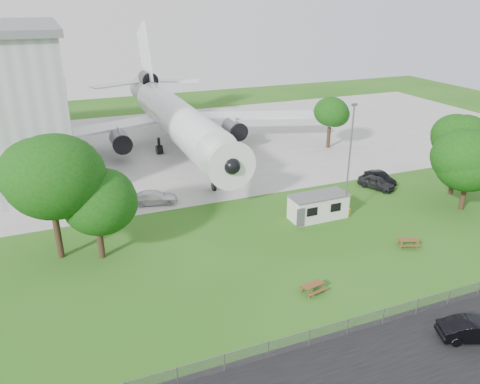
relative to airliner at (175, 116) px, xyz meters
name	(u,v)px	position (x,y,z in m)	size (l,w,h in m)	color
ground	(304,262)	(2.00, -35.86, -5.27)	(160.00, 160.00, 0.00)	#3C7323
asphalt_strip	(404,360)	(2.00, -48.86, -5.26)	(120.00, 8.00, 0.02)	black
concrete_apron	(185,144)	(2.00, 2.14, -5.25)	(120.00, 46.00, 0.03)	#B7B7B2
airliner	(175,116)	(0.00, 0.00, 0.00)	(46.36, 47.73, 17.69)	white
site_cabin	(318,206)	(7.67, -28.57, -3.96)	(6.77, 2.78, 2.62)	silver
picnic_west	(313,292)	(0.36, -40.13, -5.27)	(1.80, 1.50, 0.76)	brown
picnic_east	(408,247)	(12.27, -37.10, -5.27)	(1.80, 1.50, 0.76)	brown
fence	(371,327)	(2.00, -45.36, -5.27)	(58.00, 0.04, 1.30)	gray
lamp_mast	(349,164)	(10.20, -29.66, 0.73)	(0.16, 0.16, 12.00)	slate
tree_west_big	(49,181)	(-17.74, -26.92, 2.01)	(9.45, 9.45, 12.01)	#382619
tree_west_small	(96,205)	(-14.35, -28.32, -0.15)	(7.02, 7.02, 8.64)	#382619
tree_east_front	(470,161)	(23.35, -32.59, 0.29)	(7.65, 7.65, 9.40)	#382619
tree_east_back	(461,136)	(25.46, -28.93, 1.75)	(6.57, 6.57, 10.33)	#382619
tree_far_apron	(330,113)	(21.91, -7.72, 0.17)	(5.56, 5.56, 8.24)	#382619
car_centre_sedan	(473,330)	(7.59, -48.95, -4.51)	(1.62, 4.64, 1.53)	black
car_ne_hatch	(376,183)	(18.40, -24.18, -4.51)	(1.80, 4.47, 1.52)	black
car_ne_sedan	(380,178)	(19.92, -22.92, -4.56)	(1.50, 4.30, 1.42)	black
car_apron_van	(154,197)	(-7.43, -18.53, -4.52)	(2.09, 5.15, 1.49)	white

